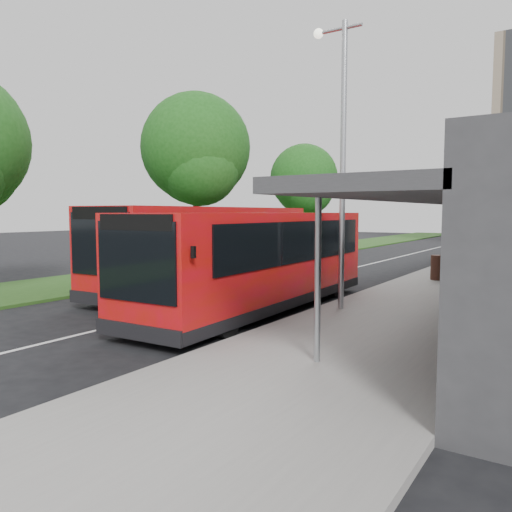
% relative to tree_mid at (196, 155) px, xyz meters
% --- Properties ---
extents(ground, '(120.00, 120.00, 0.00)m').
position_rel_tree_mid_xyz_m(ground, '(7.01, -9.05, -5.85)').
color(ground, black).
rests_on(ground, ground).
extents(pavement, '(5.00, 80.00, 0.15)m').
position_rel_tree_mid_xyz_m(pavement, '(13.01, 10.95, -5.78)').
color(pavement, gray).
rests_on(pavement, ground).
extents(grass_verge, '(5.00, 80.00, 0.10)m').
position_rel_tree_mid_xyz_m(grass_verge, '(0.01, 10.95, -5.80)').
color(grass_verge, '#1B3F14').
rests_on(grass_verge, ground).
extents(lane_centre_line, '(0.12, 70.00, 0.01)m').
position_rel_tree_mid_xyz_m(lane_centre_line, '(7.01, 5.95, -5.84)').
color(lane_centre_line, silver).
rests_on(lane_centre_line, ground).
extents(kerb_dashes, '(0.12, 56.00, 0.01)m').
position_rel_tree_mid_xyz_m(kerb_dashes, '(10.31, 9.95, -5.84)').
color(kerb_dashes, silver).
rests_on(kerb_dashes, ground).
extents(tree_mid, '(5.64, 5.64, 9.06)m').
position_rel_tree_mid_xyz_m(tree_mid, '(0.00, 0.00, 0.00)').
color(tree_mid, '#2F2112').
rests_on(tree_mid, ground).
extents(tree_far, '(4.86, 4.86, 7.81)m').
position_rel_tree_mid_xyz_m(tree_far, '(0.00, 12.00, -0.81)').
color(tree_far, '#2F2112').
rests_on(tree_far, ground).
extents(lamp_post_near, '(1.44, 0.28, 8.00)m').
position_rel_tree_mid_xyz_m(lamp_post_near, '(11.13, -7.05, -1.13)').
color(lamp_post_near, '#9B9EA3').
rests_on(lamp_post_near, pavement).
extents(lamp_post_far, '(1.44, 0.28, 8.00)m').
position_rel_tree_mid_xyz_m(lamp_post_far, '(11.13, 12.95, -1.13)').
color(lamp_post_far, '#9B9EA3').
rests_on(lamp_post_far, pavement).
extents(bus_main, '(2.97, 10.32, 2.89)m').
position_rel_tree_mid_xyz_m(bus_main, '(8.99, -7.89, -4.37)').
color(bus_main, red).
rests_on(bus_main, ground).
extents(bus_second, '(3.31, 11.06, 3.10)m').
position_rel_tree_mid_xyz_m(bus_second, '(5.22, -5.42, -4.26)').
color(bus_second, red).
rests_on(bus_second, ground).
extents(litter_bin, '(0.67, 0.67, 1.01)m').
position_rel_tree_mid_xyz_m(litter_bin, '(12.05, 0.81, -5.19)').
color(litter_bin, '#381F17').
rests_on(litter_bin, pavement).
extents(bollard, '(0.22, 0.22, 1.08)m').
position_rel_tree_mid_xyz_m(bollard, '(11.55, 8.35, -5.16)').
color(bollard, '#FFB50D').
rests_on(bollard, pavement).
extents(car_near, '(1.58, 3.23, 1.06)m').
position_rel_tree_mid_xyz_m(car_near, '(8.28, 29.04, -5.32)').
color(car_near, '#59120C').
rests_on(car_near, ground).
extents(car_far, '(2.23, 3.37, 1.05)m').
position_rel_tree_mid_xyz_m(car_far, '(6.39, 34.02, -5.33)').
color(car_far, navy).
rests_on(car_far, ground).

